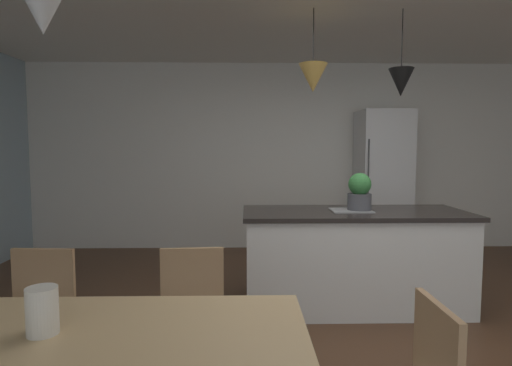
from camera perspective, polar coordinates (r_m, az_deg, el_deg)
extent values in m
cube|color=#4C301E|center=(3.39, 14.85, -21.46)|extent=(10.00, 8.40, 0.04)
cube|color=white|center=(6.24, 6.83, 3.59)|extent=(10.00, 0.12, 2.70)
cube|color=tan|center=(1.89, -27.09, -18.70)|extent=(2.04, 0.86, 0.04)
cube|color=#A87F56|center=(1.90, 23.40, -20.85)|extent=(0.03, 0.38, 0.42)
cube|color=#A87F56|center=(2.55, -8.89, -19.37)|extent=(0.42, 0.42, 0.04)
cube|color=white|center=(2.53, -8.90, -18.65)|extent=(0.38, 0.38, 0.03)
cube|color=#A87F56|center=(2.63, -8.67, -13.20)|extent=(0.38, 0.05, 0.42)
cylinder|color=#A87F56|center=(2.79, -4.80, -22.19)|extent=(0.04, 0.04, 0.41)
cylinder|color=#A87F56|center=(2.81, -12.29, -22.06)|extent=(0.04, 0.04, 0.41)
cube|color=#A87F56|center=(2.82, -28.68, -17.50)|extent=(0.43, 0.43, 0.04)
cube|color=white|center=(2.80, -28.71, -16.84)|extent=(0.39, 0.39, 0.03)
cube|color=#A87F56|center=(2.89, -26.95, -12.06)|extent=(0.38, 0.06, 0.42)
cylinder|color=#A87F56|center=(2.96, -23.65, -20.92)|extent=(0.04, 0.04, 0.41)
cylinder|color=#A87F56|center=(3.12, -29.60, -19.79)|extent=(0.04, 0.04, 0.41)
cube|color=silver|center=(4.03, 13.17, -10.21)|extent=(1.97, 0.77, 0.88)
cube|color=black|center=(3.94, 13.29, -4.01)|extent=(2.03, 0.83, 0.04)
cube|color=gray|center=(3.93, 12.84, -3.66)|extent=(0.36, 0.30, 0.01)
cube|color=silver|center=(6.10, 16.86, 0.07)|extent=(0.68, 0.64, 1.99)
cylinder|color=#4C4C4C|center=(5.69, 15.05, -0.21)|extent=(0.02, 0.02, 1.20)
cone|color=#B7B7B7|center=(1.84, -27.14, 20.89)|extent=(0.21, 0.21, 0.22)
cylinder|color=black|center=(3.94, 7.85, 19.25)|extent=(0.01, 0.01, 0.48)
cone|color=olive|center=(3.86, 7.78, 14.00)|extent=(0.26, 0.26, 0.25)
cylinder|color=black|center=(4.13, 19.31, 18.09)|extent=(0.01, 0.01, 0.52)
cone|color=black|center=(4.05, 19.16, 12.83)|extent=(0.22, 0.22, 0.25)
cylinder|color=#4C4C51|center=(3.93, 13.92, -2.57)|extent=(0.22, 0.22, 0.16)
sphere|color=#387F3D|center=(3.92, 13.97, -0.16)|extent=(0.21, 0.21, 0.21)
cylinder|color=silver|center=(1.87, -27.13, -15.25)|extent=(0.12, 0.12, 0.18)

